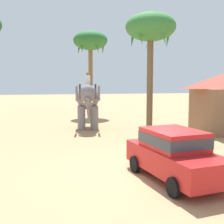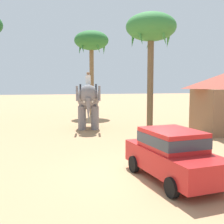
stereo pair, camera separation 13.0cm
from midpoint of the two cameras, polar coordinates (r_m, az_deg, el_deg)
The scene contains 5 objects.
ground_plane at distance 10.83m, azimuth 6.19°, elevation -11.92°, with size 120.00×120.00×0.00m, color tan.
car_sedan_foreground at distance 10.24m, azimuth 11.91°, elevation -7.67°, with size 2.38×4.33×1.70m.
elephant_with_mahout at distance 20.67m, azimuth -4.37°, elevation 2.37°, with size 1.97×3.96×3.88m.
palm_tree_behind_elephant at distance 28.66m, azimuth -3.82°, elevation 13.06°, with size 3.20×3.20×7.92m.
palm_tree_left_of_road at distance 19.76m, azimuth 7.66°, elevation 15.28°, with size 3.20×3.20×7.60m.
Camera 2 is at (-3.02, -9.83, 3.35)m, focal length 47.83 mm.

